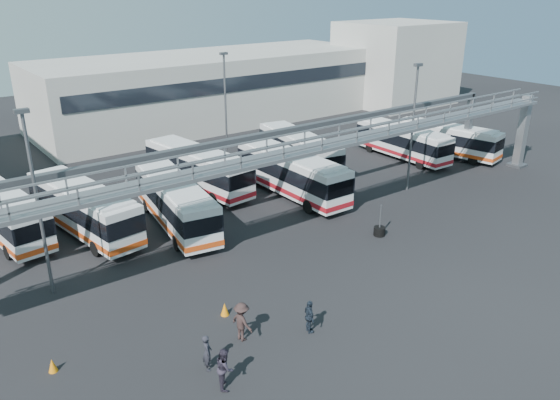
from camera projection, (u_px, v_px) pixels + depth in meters
ground at (364, 264)px, 33.04m from camera, size 140.00×140.00×0.00m
gantry at (304, 154)px, 35.36m from camera, size 51.40×5.15×7.10m
warehouse at (213, 88)px, 66.46m from camera, size 42.00×14.00×8.00m
building_right at (396, 63)px, 76.01m from camera, size 14.00×12.00×11.00m
light_pole_left at (36, 196)px, 27.89m from camera, size 0.70×0.35×10.21m
light_pole_mid at (413, 122)px, 42.83m from camera, size 0.70×0.35×10.21m
light_pole_back at (225, 103)px, 49.47m from camera, size 0.70×0.35×10.21m
bus_1 at (3, 211)px, 35.99m from camera, size 3.84×11.07×3.29m
bus_2 at (83, 207)px, 36.47m from camera, size 4.17×11.56×3.43m
bus_3 at (175, 201)px, 37.51m from camera, size 4.30×11.42×3.39m
bus_4 at (198, 167)px, 44.34m from camera, size 3.97×11.66×3.47m
bus_5 at (291, 172)px, 43.05m from camera, size 2.82×11.60×3.52m
bus_6 at (299, 150)px, 49.11m from camera, size 4.46×11.47×3.40m
bus_8 at (403, 141)px, 52.40m from camera, size 2.80×10.47×3.15m
bus_9 at (447, 139)px, 53.19m from camera, size 4.41×10.56×3.13m
pedestrian_a at (207, 352)px, 23.77m from camera, size 0.62×0.74×1.72m
pedestrian_b at (225, 368)px, 22.70m from camera, size 1.04×1.13×1.87m
pedestrian_c at (242, 322)px, 25.70m from camera, size 0.94×1.38×1.98m
pedestrian_d at (309, 317)px, 26.30m from camera, size 0.71×1.09×1.73m
cone_left at (52, 365)px, 23.80m from camera, size 0.52×0.52×0.63m
cone_right at (225, 309)px, 27.85m from camera, size 0.48×0.48×0.69m
tire_stack at (379, 230)px, 36.66m from camera, size 0.78×0.78×2.22m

